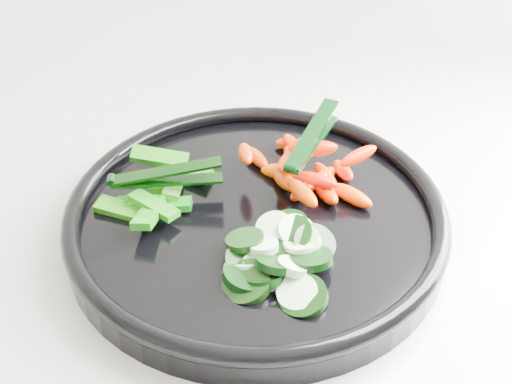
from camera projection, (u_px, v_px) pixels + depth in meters
veggie_tray at (256, 220)px, 0.70m from camera, size 0.44×0.44×0.04m
cucumber_pile at (272, 260)px, 0.64m from camera, size 0.13×0.13×0.04m
carrot_pile at (306, 169)px, 0.73m from camera, size 0.13×0.15×0.06m
pepper_pile at (155, 194)px, 0.71m from camera, size 0.13×0.13×0.04m
tong_carrot at (311, 140)px, 0.71m from camera, size 0.11×0.07×0.02m
tong_pepper at (163, 176)px, 0.71m from camera, size 0.11×0.07×0.02m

